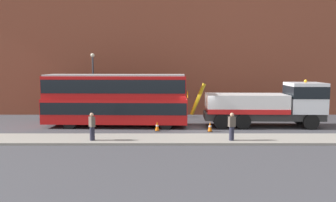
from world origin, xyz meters
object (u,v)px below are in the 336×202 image
(recovery_tow_truck, at_px, (269,104))
(double_decker_bus, at_px, (116,98))
(pedestrian_bystander, at_px, (232,127))
(traffic_cone_near_bus, at_px, (157,126))
(traffic_cone_midway, at_px, (210,127))
(street_lamp, at_px, (93,79))
(pedestrian_onlooker, at_px, (92,127))

(recovery_tow_truck, bearing_deg, double_decker_bus, -178.15)
(recovery_tow_truck, xyz_separation_m, pedestrian_bystander, (-3.91, -5.39, -0.77))
(pedestrian_bystander, height_order, traffic_cone_near_bus, pedestrian_bystander)
(traffic_cone_midway, relative_size, street_lamp, 0.12)
(double_decker_bus, bearing_deg, pedestrian_onlooker, -94.73)
(double_decker_bus, relative_size, street_lamp, 1.91)
(pedestrian_onlooker, bearing_deg, traffic_cone_midway, -14.56)
(pedestrian_onlooker, distance_m, traffic_cone_midway, 8.41)
(pedestrian_bystander, height_order, street_lamp, street_lamp)
(street_lamp, bearing_deg, traffic_cone_midway, -33.81)
(pedestrian_onlooker, bearing_deg, street_lamp, 63.70)
(recovery_tow_truck, bearing_deg, traffic_cone_near_bus, -166.62)
(recovery_tow_truck, xyz_separation_m, double_decker_bus, (-11.84, 0.02, 0.47))
(traffic_cone_near_bus, bearing_deg, traffic_cone_midway, -3.75)
(recovery_tow_truck, distance_m, double_decker_bus, 11.85)
(double_decker_bus, distance_m, traffic_cone_near_bus, 4.15)
(traffic_cone_near_bus, xyz_separation_m, traffic_cone_midway, (3.80, -0.25, 0.00))
(pedestrian_onlooker, xyz_separation_m, street_lamp, (-2.14, 9.96, 2.49))
(pedestrian_onlooker, relative_size, traffic_cone_midway, 2.38)
(recovery_tow_truck, relative_size, traffic_cone_midway, 14.14)
(traffic_cone_midway, height_order, street_lamp, street_lamp)
(pedestrian_bystander, distance_m, traffic_cone_near_bus, 5.98)
(pedestrian_onlooker, bearing_deg, traffic_cone_near_bus, 4.81)
(recovery_tow_truck, height_order, street_lamp, street_lamp)
(double_decker_bus, relative_size, traffic_cone_near_bus, 15.43)
(pedestrian_bystander, bearing_deg, recovery_tow_truck, -53.91)
(pedestrian_onlooker, distance_m, traffic_cone_near_bus, 5.35)
(traffic_cone_near_bus, height_order, street_lamp, street_lamp)
(traffic_cone_near_bus, relative_size, street_lamp, 0.12)
(recovery_tow_truck, bearing_deg, street_lamp, 164.53)
(pedestrian_bystander, bearing_deg, traffic_cone_midway, -3.30)
(pedestrian_onlooker, bearing_deg, double_decker_bus, 44.93)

